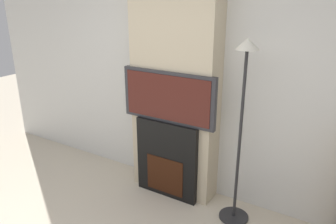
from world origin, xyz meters
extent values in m
cube|color=silver|center=(0.00, 2.03, 1.35)|extent=(6.00, 0.06, 2.70)
cube|color=beige|center=(0.00, 1.86, 1.35)|extent=(0.98, 0.29, 2.70)
cube|color=black|center=(0.00, 1.71, 0.45)|extent=(0.74, 0.14, 0.90)
cube|color=#33160A|center=(0.00, 1.64, 0.27)|extent=(0.46, 0.01, 0.43)
cube|color=#2D2D33|center=(0.00, 1.71, 1.17)|extent=(1.09, 0.06, 0.55)
cube|color=#471914|center=(0.00, 1.68, 1.17)|extent=(1.00, 0.01, 0.49)
cylinder|color=#262628|center=(0.82, 1.68, 0.01)|extent=(0.30, 0.30, 0.03)
cylinder|color=#262628|center=(0.82, 1.68, 0.88)|extent=(0.03, 0.03, 1.72)
cone|color=silver|center=(0.82, 1.68, 1.79)|extent=(0.21, 0.21, 0.10)
camera|label=1|loc=(1.70, -1.10, 2.19)|focal=35.00mm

